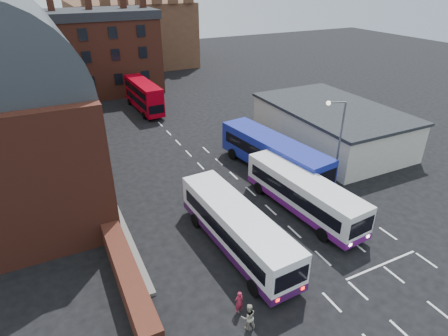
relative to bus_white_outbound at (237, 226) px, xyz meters
name	(u,v)px	position (x,y,z in m)	size (l,w,h in m)	color
ground	(291,260)	(2.68, -2.67, -1.85)	(180.00, 180.00, 0.00)	black
railway_station	(3,95)	(-12.82, 18.33, 5.78)	(12.00, 28.00, 16.00)	#602B1E
forecourt_wall	(129,280)	(-7.52, -0.67, -0.95)	(1.20, 10.00, 1.80)	#602B1E
cream_building	(331,125)	(17.68, 11.33, 0.30)	(10.40, 16.40, 4.25)	beige
brick_terrace	(83,58)	(-3.32, 43.33, 3.65)	(22.00, 10.00, 11.00)	brown
castle_keep	(129,33)	(8.68, 63.33, 4.15)	(22.00, 22.00, 12.00)	brown
bus_white_outbound	(237,226)	(0.00, 0.00, 0.00)	(3.42, 11.65, 3.14)	white
bus_white_inbound	(303,192)	(6.77, 1.71, -0.05)	(3.62, 11.40, 3.06)	white
bus_blue	(273,153)	(8.25, 8.28, 0.17)	(4.60, 12.84, 3.43)	#172596
bus_red_double	(144,95)	(2.42, 31.37, 0.28)	(2.84, 10.14, 4.02)	#A20011
street_lamp	(337,138)	(11.02, 3.35, 3.00)	(1.55, 0.77, 8.05)	#545558
pedestrian_red	(239,302)	(-2.44, -4.87, -1.12)	(0.54, 0.35, 1.48)	maroon
pedestrian_beige	(248,317)	(-2.50, -6.01, -1.05)	(0.78, 0.61, 1.61)	#A79F8C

